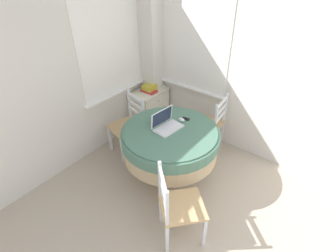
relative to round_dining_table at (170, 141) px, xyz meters
name	(u,v)px	position (x,y,z in m)	size (l,w,h in m)	color
corner_room_shell	(181,81)	(0.31, 0.08, 0.66)	(4.27, 5.08, 2.55)	silver
round_dining_table	(170,141)	(0.00, 0.00, 0.00)	(1.19, 1.19, 0.77)	#4C3D2D
laptop	(166,124)	(0.02, 0.07, 0.21)	(0.37, 0.27, 0.22)	silver
computer_mouse	(181,120)	(0.24, 0.01, 0.18)	(0.05, 0.08, 0.04)	white
cell_phone	(186,119)	(0.31, -0.01, 0.16)	(0.07, 0.11, 0.01)	black
dining_chair_near_back_window	(129,125)	(0.11, 0.83, -0.17)	(0.52, 0.52, 0.90)	tan
dining_chair_near_right_window	(210,124)	(0.85, -0.08, -0.17)	(0.47, 0.48, 0.90)	tan
dining_chair_camera_near	(178,206)	(-0.63, -0.57, -0.17)	(0.60, 0.60, 0.90)	tan
corner_cabinet	(150,108)	(0.81, 1.04, -0.29)	(0.60, 0.40, 0.66)	silver
storage_box	(150,88)	(0.81, 1.03, 0.09)	(0.20, 0.17, 0.10)	gold
book_on_cabinet	(149,91)	(0.78, 1.02, 0.05)	(0.15, 0.25, 0.02)	#BC3338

